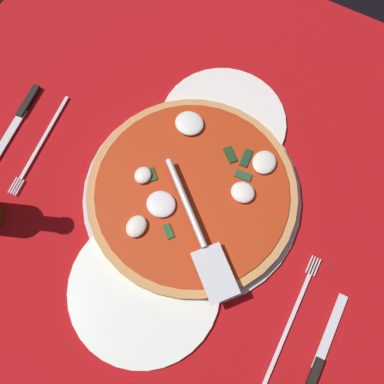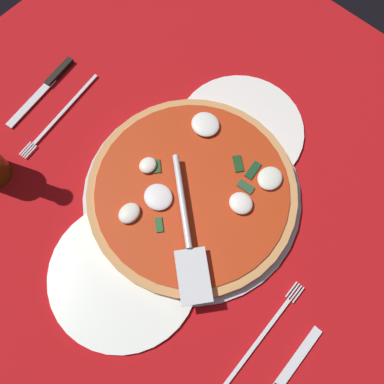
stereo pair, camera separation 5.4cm
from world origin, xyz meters
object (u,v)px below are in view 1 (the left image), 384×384
(dinner_plate_left, at_px, (224,122))
(pizza_server, at_px, (198,232))
(place_setting_far, at_px, (305,339))
(dinner_plate_right, at_px, (144,288))
(pizza, at_px, (192,191))
(place_setting_near, at_px, (30,131))

(dinner_plate_left, relative_size, pizza_server, 1.12)
(place_setting_far, bearing_deg, dinner_plate_right, 100.19)
(pizza, bearing_deg, pizza_server, 35.70)
(dinner_plate_left, distance_m, place_setting_near, 0.35)
(dinner_plate_left, relative_size, place_setting_far, 1.02)
(dinner_plate_right, height_order, pizza, pizza)
(dinner_plate_left, height_order, place_setting_near, place_setting_near)
(place_setting_near, height_order, place_setting_far, same)
(dinner_plate_left, height_order, dinner_plate_right, same)
(dinner_plate_right, bearing_deg, dinner_plate_left, -175.26)
(dinner_plate_right, height_order, place_setting_near, place_setting_near)
(pizza_server, bearing_deg, dinner_plate_left, 145.58)
(pizza_server, xyz_separation_m, place_setting_far, (0.06, 0.22, -0.04))
(pizza_server, distance_m, place_setting_far, 0.23)
(pizza_server, bearing_deg, place_setting_far, 24.32)
(pizza_server, height_order, place_setting_near, pizza_server)
(pizza_server, xyz_separation_m, place_setting_near, (-0.03, -0.36, -0.04))
(pizza_server, bearing_deg, pizza, 165.04)
(dinner_plate_right, relative_size, place_setting_far, 1.08)
(pizza, relative_size, pizza_server, 1.72)
(pizza_server, bearing_deg, dinner_plate_right, -67.97)
(dinner_plate_right, relative_size, pizza, 0.69)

